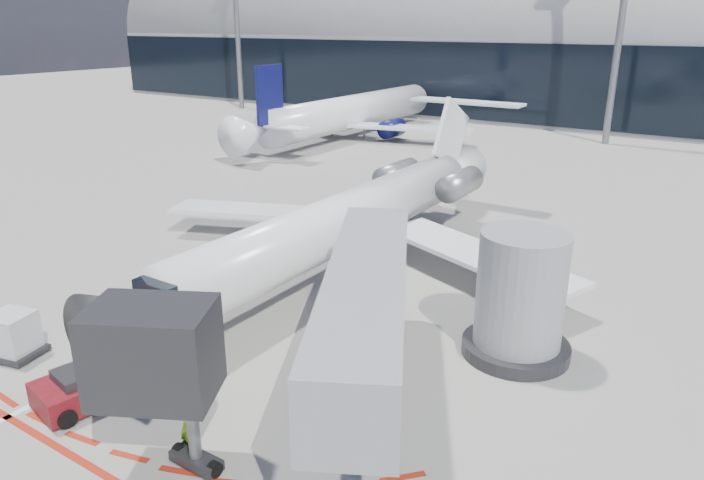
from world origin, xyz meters
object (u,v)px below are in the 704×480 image
Objects in this scene: regional_jet at (357,214)px; uld_container at (13,335)px; ramp_worker at (188,425)px; pushback_tug at (86,387)px.

regional_jet reaches higher than uld_container.
uld_container is (-9.60, 0.29, -0.04)m from ramp_worker.
pushback_tug is 4.90m from uld_container.
pushback_tug is at bearing -18.09° from uld_container.
ramp_worker reaches higher than uld_container.
uld_container is at bearing -1.10° from ramp_worker.
uld_container is at bearing -173.44° from pushback_tug.
regional_jet reaches higher than pushback_tug.
regional_jet is 16.41m from ramp_worker.
regional_jet is 16.58× the size of ramp_worker.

